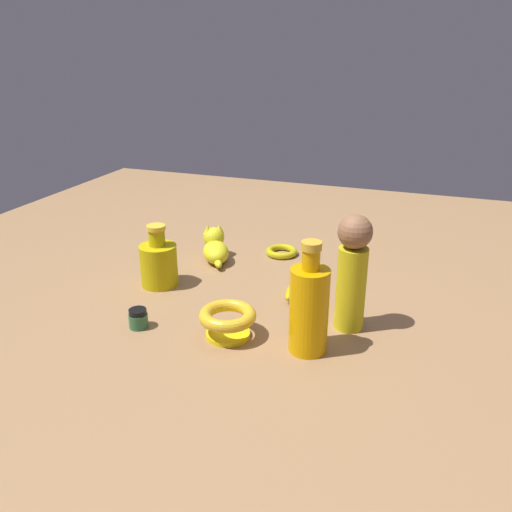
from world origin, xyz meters
TOP-DOWN VIEW (x-y plane):
  - ground at (0.00, 0.00)m, footprint 2.00×2.00m
  - bangle at (0.01, -0.23)m, footprint 0.09×0.09m
  - bowl at (-0.02, 0.21)m, footprint 0.11×0.11m
  - banana at (-0.10, -0.04)m, footprint 0.05×0.18m
  - bottle_short at (0.23, 0.04)m, footprint 0.09×0.09m
  - cat_figurine at (0.16, -0.14)m, footprint 0.11×0.13m
  - nail_polish_jar at (0.17, 0.24)m, footprint 0.04×0.04m
  - person_figure_adult at (-0.23, 0.09)m, footprint 0.08×0.08m
  - bottle_tall at (-0.17, 0.20)m, footprint 0.07×0.07m

SIDE VIEW (x-z plane):
  - ground at x=0.00m, z-range 0.00..0.00m
  - bangle at x=0.01m, z-range 0.00..0.02m
  - banana at x=-0.10m, z-range 0.00..0.04m
  - nail_polish_jar at x=0.17m, z-range 0.00..0.04m
  - cat_figurine at x=0.16m, z-range -0.01..0.08m
  - bowl at x=-0.02m, z-range 0.01..0.07m
  - bottle_short at x=0.23m, z-range -0.02..0.13m
  - bottle_tall at x=-0.17m, z-range -0.02..0.20m
  - person_figure_adult at x=-0.23m, z-range 0.01..0.24m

